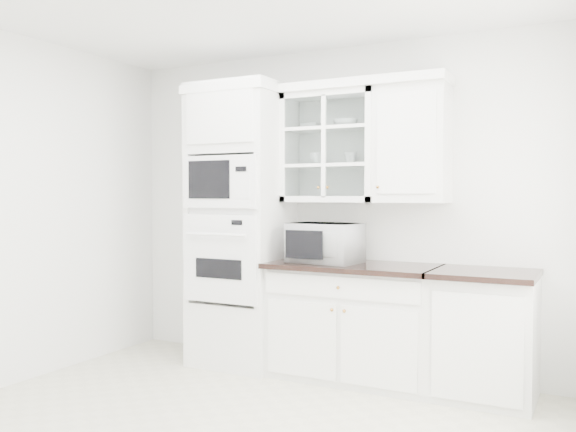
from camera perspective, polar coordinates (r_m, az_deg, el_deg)
The scene contains 12 objects.
room_shell at distance 4.03m, azimuth -2.82°, elevation 6.53°, with size 4.00×3.50×2.70m.
oven_column at distance 5.26m, azimuth -4.45°, elevation -0.85°, with size 0.76×0.68×2.40m.
base_cabinet_run at distance 4.92m, azimuth 6.17°, elevation -9.73°, with size 1.32×0.67×0.92m.
extra_base_cabinet at distance 4.66m, azimuth 17.91°, elevation -10.47°, with size 0.72×0.67×0.92m.
upper_cabinet_glass at distance 5.05m, azimuth 4.13°, elevation 6.41°, with size 0.80×0.33×0.90m.
upper_cabinet_solid at distance 4.82m, azimuth 11.57°, elevation 6.59°, with size 0.55×0.33×0.90m, color white.
crown_molding at distance 5.13m, azimuth 2.94°, elevation 11.81°, with size 2.14×0.38×0.07m, color white.
countertop_microwave at distance 4.88m, azimuth 3.58°, elevation -2.51°, with size 0.54×0.45×0.31m, color white.
bowl_a at distance 5.15m, azimuth 2.29°, elevation 8.39°, with size 0.19×0.19×0.05m, color white.
bowl_b at distance 5.00m, azimuth 5.40°, elevation 8.64°, with size 0.20×0.20×0.06m, color white.
cup_a at distance 5.09m, azimuth 2.83°, elevation 5.36°, with size 0.13×0.13×0.10m, color white.
cup_b at distance 5.00m, azimuth 5.87°, elevation 5.41°, with size 0.11×0.11×0.10m, color white.
Camera 1 is at (2.02, -3.04, 1.46)m, focal length 38.00 mm.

